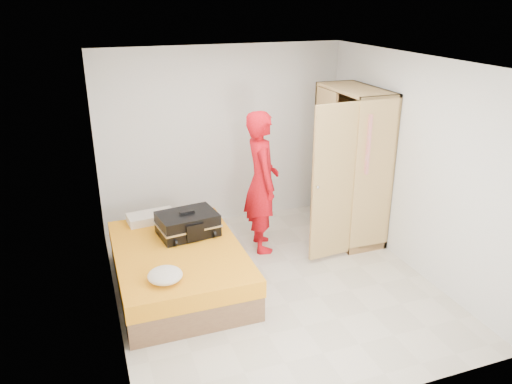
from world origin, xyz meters
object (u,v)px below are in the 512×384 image
object	(u,v)px
wardrobe	(349,169)
person	(262,182)
suitcase	(188,224)
bed	(179,267)
round_cushion	(165,275)

from	to	relation	value
wardrobe	person	world-z (taller)	wardrobe
person	suitcase	size ratio (longest dim) A/B	2.46
bed	round_cushion	xyz separation A→B (m)	(-0.26, -0.66, 0.32)
wardrobe	suitcase	bearing A→B (deg)	-174.87
bed	person	size ratio (longest dim) A/B	1.07
wardrobe	suitcase	xyz separation A→B (m)	(-2.31, -0.21, -0.36)
wardrobe	person	size ratio (longest dim) A/B	1.11
person	wardrobe	bearing A→B (deg)	-86.28
bed	round_cushion	world-z (taller)	round_cushion
wardrobe	suitcase	world-z (taller)	wardrobe
bed	round_cushion	bearing A→B (deg)	-111.63
wardrobe	round_cushion	xyz separation A→B (m)	(-2.76, -1.19, -0.43)
suitcase	round_cushion	xyz separation A→B (m)	(-0.45, -0.98, -0.07)
bed	wardrobe	bearing A→B (deg)	11.90
suitcase	round_cushion	bearing A→B (deg)	-122.78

